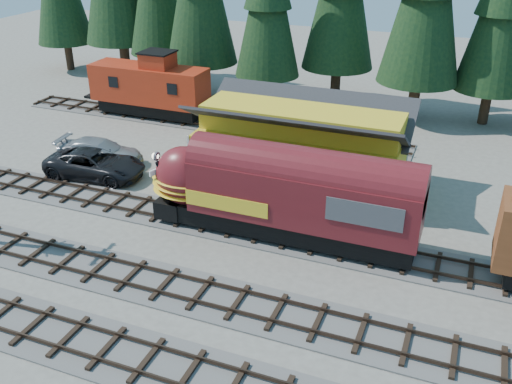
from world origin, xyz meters
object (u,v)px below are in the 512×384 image
at_px(locomotive, 275,197).
at_px(pickup_truck_a, 95,164).
at_px(depot, 301,139).
at_px(pickup_truck_b, 100,152).
at_px(caboose, 150,87).

height_order(locomotive, pickup_truck_a, locomotive).
bearing_deg(depot, pickup_truck_b, -171.41).
bearing_deg(locomotive, pickup_truck_a, 168.41).
xyz_separation_m(locomotive, caboose, (-15.68, 14.00, 0.17)).
distance_m(depot, pickup_truck_b, 13.56).
distance_m(depot, caboose, 16.76).
height_order(depot, pickup_truck_a, depot).
bearing_deg(pickup_truck_a, depot, -78.01).
relative_size(depot, pickup_truck_a, 2.02).
bearing_deg(caboose, pickup_truck_a, -76.74).
xyz_separation_m(caboose, pickup_truck_a, (2.67, -11.33, -1.61)).
xyz_separation_m(depot, locomotive, (0.70, -6.50, -0.65)).
bearing_deg(pickup_truck_a, caboose, 7.95).
distance_m(depot, pickup_truck_a, 13.06).
height_order(depot, locomotive, depot).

